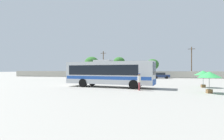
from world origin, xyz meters
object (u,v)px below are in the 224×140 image
Objects in this scene: roadside_tree_midleft at (119,62)px; roadside_tree_midright at (152,64)px; parked_car_rightmost_dark_blue at (161,75)px; roadside_tree_left at (92,63)px; coach_bus_silver_blue at (108,73)px; vendor_umbrella_near_gate_green at (203,73)px; parked_car_second_grey at (111,75)px; parked_car_third_white at (136,75)px; utility_pole_near at (192,62)px; attendant_by_bus_door at (139,81)px; utility_pole_far at (103,64)px; parked_car_leftmost_black at (87,75)px; vendor_umbrella_secondary_green at (209,75)px.

roadside_tree_midleft is 10.73m from roadside_tree_midright.
parked_car_rightmost_dark_blue is 0.64× the size of roadside_tree_left.
roadside_tree_left is (-14.88, 33.71, 2.64)m from coach_bus_silver_blue.
vendor_umbrella_near_gate_green is 0.47× the size of parked_car_second_grey.
roadside_tree_left is (-26.22, 31.48, 2.71)m from vendor_umbrella_near_gate_green.
parked_car_rightmost_dark_blue is at bearing 101.57° from vendor_umbrella_near_gate_green.
roadside_tree_midright is (3.95, 7.60, 2.94)m from parked_car_third_white.
utility_pole_near reaches higher than roadside_tree_midright.
attendant_by_bus_door is 34.62m from utility_pole_near.
utility_pole_far is at bearing 161.48° from parked_car_rightmost_dark_blue.
utility_pole_near is at bearing -7.06° from roadside_tree_left.
parked_car_rightmost_dark_blue is 17.62m from utility_pole_far.
roadside_tree_midright reaches higher than parked_car_leftmost_black.
utility_pole_near reaches higher than coach_bus_silver_blue.
utility_pole_far is (-4.00, 6.31, 3.24)m from parked_car_second_grey.
coach_bus_silver_blue is 5.45× the size of vendor_umbrella_near_gate_green.
coach_bus_silver_blue is at bearing 147.13° from attendant_by_bus_door.
parked_car_third_white is (-9.60, 26.33, -0.91)m from vendor_umbrella_secondary_green.
vendor_umbrella_near_gate_green is 0.25× the size of utility_pole_near.
utility_pole_far is at bearing -173.52° from roadside_tree_midright.
vendor_umbrella_near_gate_green is at bearing -97.86° from utility_pole_near.
vendor_umbrella_secondary_green is 34.83m from parked_car_leftmost_black.
parked_car_third_white is 0.87× the size of roadside_tree_midright.
parked_car_second_grey is 13.32m from roadside_tree_midright.
vendor_umbrella_near_gate_green is (11.34, 2.23, -0.08)m from coach_bus_silver_blue.
utility_pole_far is (-10.35, 5.98, 3.27)m from parked_car_third_white.
utility_pole_near is (27.37, 6.87, 3.61)m from parked_car_leftmost_black.
roadside_tree_midleft is at bearing -2.17° from roadside_tree_left.
parked_car_leftmost_black is 19.18m from parked_car_rightmost_dark_blue.
utility_pole_near is (8.19, 6.46, 3.60)m from parked_car_rightmost_dark_blue.
utility_pole_far is at bearing -177.78° from utility_pole_near.
parked_car_third_white is 0.71× the size of roadside_tree_left.
vendor_umbrella_near_gate_green reaches higher than parked_car_rightmost_dark_blue.
utility_pole_near is at bearing 71.18° from attendant_by_bus_door.
coach_bus_silver_blue is 2.59× the size of parked_car_second_grey.
parked_car_third_white is at bearing -58.16° from roadside_tree_midleft.
vendor_umbrella_secondary_green is 0.24× the size of utility_pole_near.
parked_car_second_grey is 11.30m from roadside_tree_midleft.
roadside_tree_midright reaches higher than parked_car_second_grey.
roadside_tree_left is (-18.94, 36.33, 3.44)m from attendant_by_bus_door.
roadside_tree_midright is (-10.32, 0.67, -0.68)m from utility_pole_near.
coach_bus_silver_blue is at bearing 162.71° from vendor_umbrella_secondary_green.
roadside_tree_midleft reaches higher than attendant_by_bus_door.
utility_pole_far reaches higher than vendor_umbrella_secondary_green.
vendor_umbrella_near_gate_green is 0.33× the size of roadside_tree_midleft.
parked_car_leftmost_black is 0.87× the size of roadside_tree_midright.
vendor_umbrella_near_gate_green is at bearing -63.39° from parked_car_third_white.
attendant_by_bus_door is at bearing -69.47° from parked_car_second_grey.
coach_bus_silver_blue is at bearing -106.53° from parked_car_rightmost_dark_blue.
roadside_tree_midleft is at bearing 47.50° from utility_pole_far.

